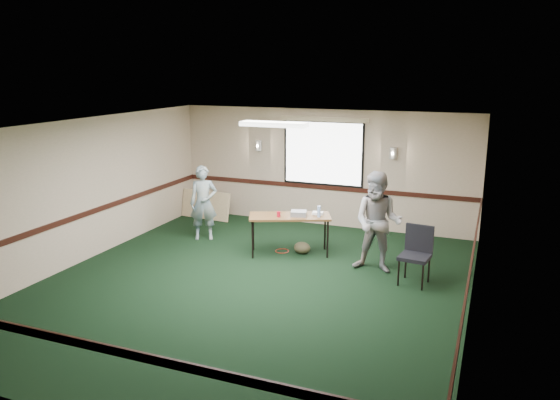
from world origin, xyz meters
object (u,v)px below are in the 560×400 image
at_px(person_left, 203,203).
at_px(person_right, 378,222).
at_px(conference_chair, 417,250).
at_px(folding_table, 290,218).
at_px(projector, 299,213).

distance_m(person_left, person_right, 3.90).
bearing_deg(conference_chair, person_right, 166.66).
bearing_deg(conference_chair, folding_table, 174.76).
xyz_separation_m(projector, conference_chair, (2.36, -0.60, -0.26)).
relative_size(folding_table, person_right, 0.93).
bearing_deg(folding_table, person_left, 150.30).
xyz_separation_m(person_left, person_right, (3.86, -0.54, 0.12)).
bearing_deg(person_right, projector, 171.01).
bearing_deg(person_right, conference_chair, -18.77).
distance_m(projector, conference_chair, 2.45).
xyz_separation_m(folding_table, conference_chair, (2.54, -0.57, -0.15)).
bearing_deg(person_left, person_right, -34.85).
relative_size(person_left, person_right, 0.87).
xyz_separation_m(projector, person_left, (-2.24, 0.22, -0.04)).
height_order(folding_table, person_right, person_right).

